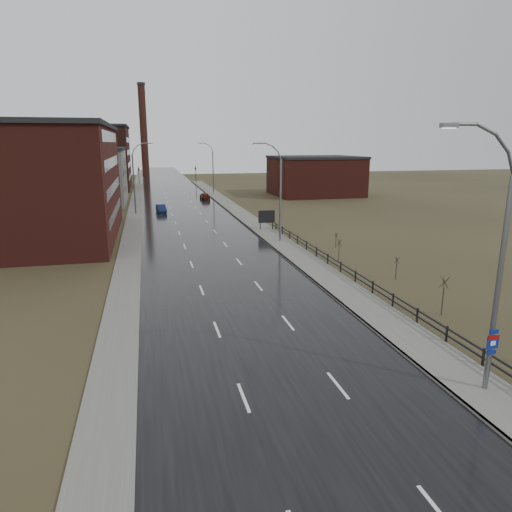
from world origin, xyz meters
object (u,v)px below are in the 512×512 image
billboard (267,217)px  car_near (161,209)px  streetlight_main (495,267)px  car_far (205,196)px

billboard → car_near: billboard is taller
streetlight_main → car_far: 77.62m
streetlight_main → car_near: streetlight_main is taller
billboard → streetlight_main: bearing=-90.9°
streetlight_main → billboard: size_ratio=4.49×
car_near → car_far: car_far is taller
billboard → car_far: size_ratio=0.65×
billboard → car_far: bearing=95.8°
car_near → streetlight_main: bearing=-83.6°
streetlight_main → billboard: (0.63, 41.36, -4.26)m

